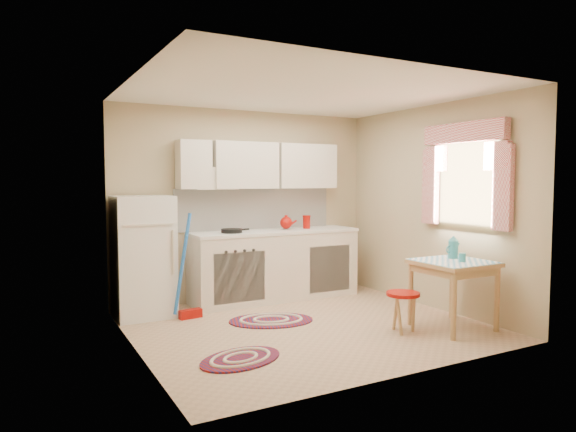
# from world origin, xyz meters

# --- Properties ---
(room_shell) EXTENTS (3.64, 3.60, 2.52)m
(room_shell) POSITION_xyz_m (0.16, 0.24, 1.60)
(room_shell) COLOR tan
(room_shell) RESTS_ON ground
(fridge) EXTENTS (0.65, 0.60, 1.40)m
(fridge) POSITION_xyz_m (-1.46, 1.25, 0.70)
(fridge) COLOR white
(fridge) RESTS_ON ground
(broom) EXTENTS (0.29, 0.15, 1.20)m
(broom) POSITION_xyz_m (-1.01, 0.90, 0.60)
(broom) COLOR blue
(broom) RESTS_ON ground
(base_cabinets) EXTENTS (2.25, 0.60, 0.88)m
(base_cabinets) POSITION_xyz_m (0.28, 1.30, 0.44)
(base_cabinets) COLOR beige
(base_cabinets) RESTS_ON ground
(countertop) EXTENTS (2.27, 0.62, 0.04)m
(countertop) POSITION_xyz_m (0.28, 1.30, 0.90)
(countertop) COLOR silver
(countertop) RESTS_ON base_cabinets
(frying_pan) EXTENTS (0.32, 0.32, 0.05)m
(frying_pan) POSITION_xyz_m (-0.36, 1.25, 0.94)
(frying_pan) COLOR black
(frying_pan) RESTS_ON countertop
(red_kettle) EXTENTS (0.22, 0.21, 0.18)m
(red_kettle) POSITION_xyz_m (0.44, 1.30, 1.01)
(red_kettle) COLOR #990B05
(red_kettle) RESTS_ON countertop
(red_canister) EXTENTS (0.13, 0.13, 0.16)m
(red_canister) POSITION_xyz_m (0.76, 1.30, 1.00)
(red_canister) COLOR #990B05
(red_canister) RESTS_ON countertop
(table) EXTENTS (0.72, 0.72, 0.72)m
(table) POSITION_xyz_m (1.33, -0.81, 0.36)
(table) COLOR tan
(table) RESTS_ON ground
(stool) EXTENTS (0.35, 0.35, 0.42)m
(stool) POSITION_xyz_m (0.76, -0.67, 0.21)
(stool) COLOR #990B05
(stool) RESTS_ON ground
(coffee_pot) EXTENTS (0.13, 0.12, 0.26)m
(coffee_pot) POSITION_xyz_m (1.45, -0.69, 0.85)
(coffee_pot) COLOR teal
(coffee_pot) RESTS_ON table
(mug) EXTENTS (0.09, 0.09, 0.10)m
(mug) POSITION_xyz_m (1.35, -0.91, 0.77)
(mug) COLOR teal
(mug) RESTS_ON table
(rug_center) EXTENTS (1.10, 0.90, 0.02)m
(rug_center) POSITION_xyz_m (-0.25, 0.35, 0.01)
(rug_center) COLOR maroon
(rug_center) RESTS_ON ground
(rug_left) EXTENTS (0.90, 0.72, 0.02)m
(rug_left) POSITION_xyz_m (-1.04, -0.64, 0.01)
(rug_left) COLOR maroon
(rug_left) RESTS_ON ground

